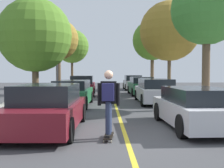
{
  "coord_description": "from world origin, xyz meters",
  "views": [
    {
      "loc": [
        -0.56,
        -6.89,
        1.74
      ],
      "look_at": [
        -0.14,
        9.23,
        1.06
      ],
      "focal_mm": 43.77,
      "sensor_mm": 36.0,
      "label": 1
    }
  ],
  "objects_px": {
    "parked_car_left_nearest": "(47,108)",
    "street_tree_left_far": "(72,46)",
    "street_tree_left_nearest": "(35,35)",
    "streetlamp": "(57,55)",
    "street_tree_right_far": "(152,41)",
    "street_tree_right_near": "(170,31)",
    "parked_car_left_near": "(72,93)",
    "street_tree_right_nearest": "(207,10)",
    "parked_car_left_far": "(82,86)",
    "parked_car_right_near": "(155,91)",
    "parked_car_right_nearest": "(196,108)",
    "street_tree_left_near": "(58,40)",
    "parked_car_right_far": "(141,86)",
    "skateboarder": "(109,99)",
    "parked_car_right_farthest": "(133,83)",
    "skateboard": "(109,136)"
  },
  "relations": [
    {
      "from": "parked_car_left_nearest",
      "to": "street_tree_left_far",
      "type": "xyz_separation_m",
      "value": [
        -1.93,
        22.39,
        3.97
      ]
    },
    {
      "from": "street_tree_left_nearest",
      "to": "streetlamp",
      "type": "relative_size",
      "value": 1.1
    },
    {
      "from": "street_tree_right_far",
      "to": "street_tree_left_far",
      "type": "bearing_deg",
      "value": 159.6
    },
    {
      "from": "street_tree_right_near",
      "to": "street_tree_right_far",
      "type": "bearing_deg",
      "value": 90.0
    },
    {
      "from": "parked_car_left_nearest",
      "to": "parked_car_left_near",
      "type": "height_order",
      "value": "parked_car_left_nearest"
    },
    {
      "from": "street_tree_left_nearest",
      "to": "street_tree_right_nearest",
      "type": "relative_size",
      "value": 0.88
    },
    {
      "from": "parked_car_left_far",
      "to": "street_tree_left_nearest",
      "type": "xyz_separation_m",
      "value": [
        -1.93,
        -6.44,
        2.95
      ]
    },
    {
      "from": "parked_car_right_near",
      "to": "street_tree_left_nearest",
      "type": "xyz_separation_m",
      "value": [
        -6.5,
        -1.0,
        2.99
      ]
    },
    {
      "from": "parked_car_left_nearest",
      "to": "streetlamp",
      "type": "xyz_separation_m",
      "value": [
        -1.75,
        11.81,
        2.36
      ]
    },
    {
      "from": "parked_car_left_far",
      "to": "parked_car_right_nearest",
      "type": "bearing_deg",
      "value": -69.87
    },
    {
      "from": "street_tree_left_far",
      "to": "street_tree_right_nearest",
      "type": "relative_size",
      "value": 1.02
    },
    {
      "from": "street_tree_left_near",
      "to": "parked_car_right_far",
      "type": "bearing_deg",
      "value": -3.16
    },
    {
      "from": "street_tree_left_far",
      "to": "streetlamp",
      "type": "distance_m",
      "value": 10.7
    },
    {
      "from": "parked_car_left_nearest",
      "to": "parked_car_right_nearest",
      "type": "relative_size",
      "value": 1.05
    },
    {
      "from": "parked_car_right_far",
      "to": "skateboarder",
      "type": "xyz_separation_m",
      "value": [
        -2.75,
        -14.22,
        0.38
      ]
    },
    {
      "from": "parked_car_left_near",
      "to": "street_tree_left_far",
      "type": "height_order",
      "value": "street_tree_left_far"
    },
    {
      "from": "street_tree_right_near",
      "to": "street_tree_left_near",
      "type": "bearing_deg",
      "value": 170.29
    },
    {
      "from": "parked_car_right_near",
      "to": "street_tree_right_near",
      "type": "relative_size",
      "value": 0.69
    },
    {
      "from": "parked_car_left_nearest",
      "to": "skateboarder",
      "type": "xyz_separation_m",
      "value": [
        1.81,
        -1.17,
        0.4
      ]
    },
    {
      "from": "parked_car_right_near",
      "to": "street_tree_right_far",
      "type": "distance_m",
      "value": 12.86
    },
    {
      "from": "parked_car_right_nearest",
      "to": "parked_car_right_farthest",
      "type": "distance_m",
      "value": 19.2
    },
    {
      "from": "parked_car_left_far",
      "to": "street_tree_left_far",
      "type": "bearing_deg",
      "value": 101.31
    },
    {
      "from": "parked_car_left_far",
      "to": "street_tree_right_near",
      "type": "xyz_separation_m",
      "value": [
        6.5,
        -0.74,
        4.07
      ]
    },
    {
      "from": "parked_car_left_nearest",
      "to": "street_tree_right_nearest",
      "type": "bearing_deg",
      "value": 35.37
    },
    {
      "from": "street_tree_right_near",
      "to": "parked_car_left_near",
      "type": "bearing_deg",
      "value": -137.87
    },
    {
      "from": "street_tree_left_near",
      "to": "parked_car_right_farthest",
      "type": "bearing_deg",
      "value": 42.94
    },
    {
      "from": "parked_car_right_far",
      "to": "street_tree_left_near",
      "type": "bearing_deg",
      "value": 176.84
    },
    {
      "from": "parked_car_left_nearest",
      "to": "street_tree_right_nearest",
      "type": "distance_m",
      "value": 8.92
    },
    {
      "from": "parked_car_right_near",
      "to": "parked_car_left_far",
      "type": "bearing_deg",
      "value": 130.01
    },
    {
      "from": "parked_car_left_nearest",
      "to": "parked_car_left_far",
      "type": "relative_size",
      "value": 0.93
    },
    {
      "from": "parked_car_right_near",
      "to": "street_tree_left_far",
      "type": "distance_m",
      "value": 16.92
    },
    {
      "from": "parked_car_right_far",
      "to": "street_tree_right_near",
      "type": "xyz_separation_m",
      "value": [
        1.93,
        -1.08,
        4.11
      ]
    },
    {
      "from": "street_tree_left_far",
      "to": "skateboard",
      "type": "distance_m",
      "value": 24.25
    },
    {
      "from": "street_tree_right_nearest",
      "to": "street_tree_right_far",
      "type": "xyz_separation_m",
      "value": [
        0.0,
        14.64,
        0.28
      ]
    },
    {
      "from": "parked_car_right_near",
      "to": "street_tree_right_nearest",
      "type": "relative_size",
      "value": 0.76
    },
    {
      "from": "parked_car_right_farthest",
      "to": "street_tree_left_nearest",
      "type": "bearing_deg",
      "value": -116.24
    },
    {
      "from": "parked_car_left_nearest",
      "to": "parked_car_left_far",
      "type": "height_order",
      "value": "parked_car_left_far"
    },
    {
      "from": "parked_car_left_near",
      "to": "skateboarder",
      "type": "distance_m",
      "value": 7.5
    },
    {
      "from": "street_tree_right_nearest",
      "to": "street_tree_left_far",
      "type": "bearing_deg",
      "value": 115.38
    },
    {
      "from": "street_tree_left_nearest",
      "to": "skateboard",
      "type": "xyz_separation_m",
      "value": [
        3.75,
        -7.41,
        -3.59
      ]
    },
    {
      "from": "street_tree_left_nearest",
      "to": "skateboarder",
      "type": "relative_size",
      "value": 3.24
    },
    {
      "from": "skateboarder",
      "to": "street_tree_right_nearest",
      "type": "bearing_deg",
      "value": 50.99
    },
    {
      "from": "parked_car_left_nearest",
      "to": "parked_car_right_nearest",
      "type": "xyz_separation_m",
      "value": [
        4.56,
        0.26,
        -0.03
      ]
    },
    {
      "from": "street_tree_left_far",
      "to": "streetlamp",
      "type": "height_order",
      "value": "street_tree_left_far"
    },
    {
      "from": "street_tree_right_near",
      "to": "streetlamp",
      "type": "height_order",
      "value": "street_tree_right_near"
    },
    {
      "from": "skateboard",
      "to": "street_tree_left_nearest",
      "type": "bearing_deg",
      "value": 116.84
    },
    {
      "from": "parked_car_right_near",
      "to": "street_tree_right_near",
      "type": "bearing_deg",
      "value": 67.6
    },
    {
      "from": "parked_car_left_far",
      "to": "street_tree_left_far",
      "type": "xyz_separation_m",
      "value": [
        -1.93,
        9.67,
        3.92
      ]
    },
    {
      "from": "parked_car_right_nearest",
      "to": "street_tree_left_nearest",
      "type": "xyz_separation_m",
      "value": [
        -6.5,
        6.02,
        3.04
      ]
    },
    {
      "from": "street_tree_left_far",
      "to": "skateboarder",
      "type": "height_order",
      "value": "street_tree_left_far"
    }
  ]
}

